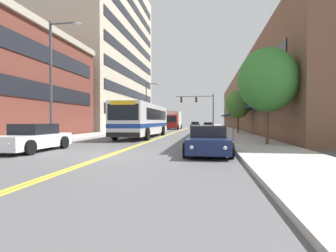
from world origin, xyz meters
TOP-DOWN VIEW (x-y plane):
  - ground_plane at (0.00, 37.00)m, footprint 240.00×240.00m
  - sidewalk_left at (-7.23, 37.00)m, footprint 3.46×106.00m
  - sidewalk_right at (7.23, 37.00)m, footprint 3.46×106.00m
  - centre_line at (0.00, 37.00)m, footprint 0.34×106.00m
  - brick_storefront_left at (-13.69, 9.42)m, footprint 9.24×17.77m
  - office_tower_left at (-15.20, 35.48)m, footprint 12.08×30.42m
  - storefront_row_right at (13.19, 37.00)m, footprint 9.10×68.00m
  - city_bus at (-1.62, 12.43)m, footprint 2.86×11.84m
  - car_black_parked_left_near at (-4.45, 25.03)m, footprint 2.21×4.32m
  - car_beige_parked_left_mid at (-4.27, 32.22)m, footprint 2.19×4.27m
  - car_white_parked_left_far at (-4.35, 0.64)m, footprint 2.00×4.57m
  - car_navy_parked_right_foreground at (4.28, 0.71)m, footprint 2.02×4.21m
  - car_champagne_parked_right_mid at (4.33, 38.23)m, footprint 2.09×4.52m
  - car_dark_grey_moving_lead at (1.46, 48.72)m, footprint 2.20×4.43m
  - box_truck at (-1.97, 36.22)m, footprint 2.62×7.36m
  - traffic_signal_mast at (2.87, 35.39)m, footprint 6.69×0.38m
  - street_lamp_left_near at (-5.02, 3.68)m, footprint 2.06×0.28m
  - street_lamp_left_far at (-5.00, 28.99)m, footprint 2.15×0.28m
  - street_tree_right_near at (7.69, 4.74)m, footprint 3.38×3.38m
  - street_tree_right_mid at (7.55, 18.52)m, footprint 2.81×2.81m
  - fire_hydrant at (5.95, 7.79)m, footprint 0.34×0.26m

SIDE VIEW (x-z plane):
  - ground_plane at x=0.00m, z-range 0.00..0.00m
  - centre_line at x=0.00m, z-range 0.00..0.01m
  - sidewalk_left at x=-7.23m, z-range 0.00..0.15m
  - sidewalk_right at x=7.23m, z-range 0.00..0.15m
  - car_champagne_parked_right_mid at x=4.33m, z-range -0.03..1.20m
  - fire_hydrant at x=5.95m, z-range 0.15..1.02m
  - car_navy_parked_right_foreground at x=4.28m, z-range -0.05..1.24m
  - car_dark_grey_moving_lead at x=1.46m, z-range -0.04..1.25m
  - car_black_parked_left_near at x=-4.45m, z-range -0.03..1.25m
  - car_beige_parked_left_mid at x=-4.27m, z-range -0.03..1.27m
  - car_white_parked_left_far at x=-4.35m, z-range -0.05..1.31m
  - box_truck at x=-1.97m, z-range 0.01..3.28m
  - city_bus at x=-1.62m, z-range 0.20..3.15m
  - street_tree_right_mid at x=7.55m, z-range 0.98..5.76m
  - street_tree_right_near at x=7.69m, z-range 1.08..6.67m
  - traffic_signal_mast at x=2.87m, z-range 1.35..7.54m
  - street_lamp_left_far at x=-5.00m, z-range 0.72..8.18m
  - street_lamp_left_near at x=-5.02m, z-range 0.71..8.30m
  - storefront_row_right at x=13.19m, z-range 0.00..9.79m
  - brick_storefront_left at x=-13.69m, z-range 0.01..9.83m
  - office_tower_left at x=-15.20m, z-range 0.00..28.91m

